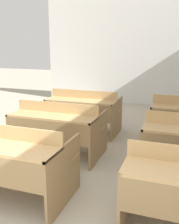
% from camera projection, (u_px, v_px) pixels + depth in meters
% --- Properties ---
extents(wall_back, '(6.08, 0.06, 3.13)m').
position_uv_depth(wall_back, '(152.00, 47.00, 6.96)').
color(wall_back, silver).
rests_on(wall_back, ground_plane).
extents(bench_front_left, '(1.28, 0.79, 0.82)m').
position_uv_depth(bench_front_left, '(9.00, 158.00, 2.80)').
color(bench_front_left, '#98794F').
rests_on(bench_front_left, ground_plane).
extents(bench_second_left, '(1.28, 0.79, 0.82)m').
position_uv_depth(bench_second_left, '(58.00, 126.00, 3.89)').
color(bench_second_left, '#97784E').
rests_on(bench_second_left, ground_plane).
extents(bench_third_left, '(1.28, 0.79, 0.82)m').
position_uv_depth(bench_third_left, '(84.00, 109.00, 4.92)').
color(bench_third_left, '#97784E').
rests_on(bench_third_left, ground_plane).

